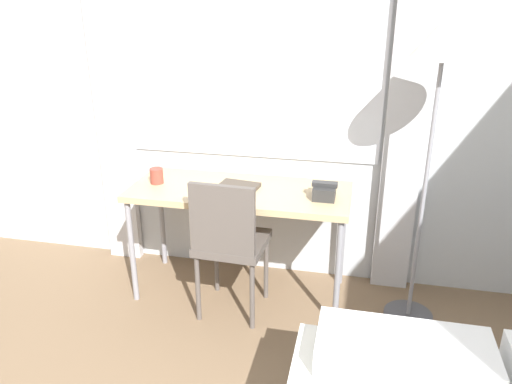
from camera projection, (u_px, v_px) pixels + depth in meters
wall_back_with_window at (272, 81)px, 3.19m from camera, size 5.37×0.13×2.70m
desk at (240, 197)px, 3.13m from camera, size 1.37×0.57×0.74m
desk_chair at (229, 238)px, 2.94m from camera, size 0.42×0.42×0.91m
standing_lamp at (440, 74)px, 2.55m from camera, size 0.34×0.34×1.78m
telephone at (324, 191)px, 2.96m from camera, size 0.15×0.16×0.10m
book at (239, 186)px, 3.13m from camera, size 0.26×0.19×0.02m
mug at (157, 176)px, 3.19m from camera, size 0.08×0.08×0.10m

